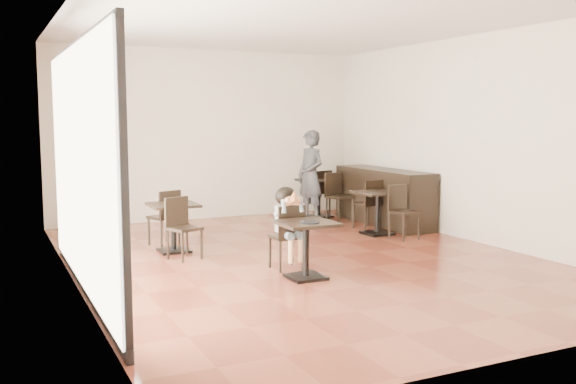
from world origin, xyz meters
TOP-DOWN VIEW (x-y plane):
  - floor at (0.00, 0.00)m, footprint 6.00×8.00m
  - ceiling at (0.00, 0.00)m, footprint 6.00×8.00m
  - wall_back at (0.00, 4.00)m, footprint 6.00×0.01m
  - wall_front at (0.00, -4.00)m, footprint 6.00×0.01m
  - wall_left at (-3.00, 0.00)m, footprint 0.01×8.00m
  - wall_right at (3.00, 0.00)m, footprint 0.01×8.00m
  - storefront_window at (-2.97, -0.50)m, footprint 0.04×4.50m
  - child_table at (-0.45, -0.96)m, footprint 0.66×0.66m
  - child_chair at (-0.45, -0.41)m, footprint 0.38×0.38m
  - child at (-0.45, -0.41)m, footprint 0.38×0.53m
  - plate at (-0.45, -1.06)m, footprint 0.24×0.24m
  - pizza_slice at (-0.45, -0.60)m, footprint 0.24×0.19m
  - adult_patron at (1.62, 2.89)m, footprint 0.53×0.69m
  - cafe_table_mid at (1.96, 1.14)m, footprint 0.76×0.76m
  - cafe_table_left at (-1.47, 1.25)m, footprint 0.86×0.86m
  - cafe_table_back at (1.95, 3.19)m, footprint 0.83×0.83m
  - chair_mid_a at (2.11, 1.69)m, footprint 0.43×0.43m
  - chair_mid_b at (2.11, 0.59)m, footprint 0.43×0.43m
  - chair_left_a at (-1.47, 1.80)m, footprint 0.49×0.49m
  - chair_left_b at (-1.47, 0.70)m, footprint 0.49×0.49m
  - chair_back_a at (2.10, 3.50)m, footprint 0.48×0.48m
  - chair_back_b at (2.10, 2.64)m, footprint 0.48×0.48m
  - service_counter at (2.65, 2.00)m, footprint 0.60×2.40m

SIDE VIEW (x-z plane):
  - floor at x=0.00m, z-range -0.01..0.01m
  - child_table at x=-0.45m, z-range 0.00..0.70m
  - cafe_table_left at x=-1.47m, z-range 0.00..0.70m
  - cafe_table_mid at x=1.96m, z-range 0.00..0.72m
  - cafe_table_back at x=1.95m, z-range 0.00..0.74m
  - child_chair at x=-0.45m, z-range 0.00..0.84m
  - chair_left_a at x=-1.47m, z-range 0.00..0.85m
  - chair_left_b at x=-1.47m, z-range 0.00..0.85m
  - chair_mid_a at x=2.11m, z-range 0.00..0.86m
  - chair_mid_b at x=2.11m, z-range 0.00..0.86m
  - chair_back_a at x=2.10m, z-range 0.00..0.89m
  - chair_back_b at x=2.10m, z-range 0.00..0.89m
  - service_counter at x=2.65m, z-range 0.00..1.00m
  - child at x=-0.45m, z-range 0.00..1.05m
  - plate at x=-0.45m, z-range 0.70..0.71m
  - adult_patron at x=1.62m, z-range 0.00..1.70m
  - pizza_slice at x=-0.45m, z-range 0.88..0.94m
  - storefront_window at x=-2.97m, z-range 0.10..2.70m
  - wall_back at x=0.00m, z-range 0.00..3.20m
  - wall_front at x=0.00m, z-range 0.00..3.20m
  - wall_left at x=-3.00m, z-range 0.00..3.20m
  - wall_right at x=3.00m, z-range 0.00..3.20m
  - ceiling at x=0.00m, z-range 3.20..3.21m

